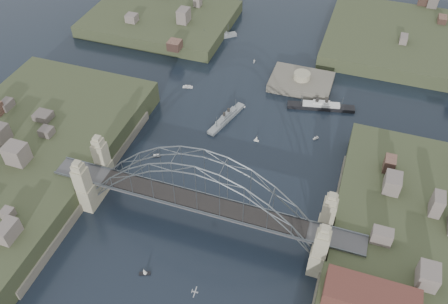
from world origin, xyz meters
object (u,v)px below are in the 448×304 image
Objects in this scene: bridge at (201,192)px; naval_cruiser_far at (216,37)px; naval_cruiser_near at (226,118)px; ocean_liner at (321,106)px; fort_island at (301,86)px; wharf_shed at (371,297)px.

naval_cruiser_far is (-28.08, 90.91, -11.41)m from bridge.
naval_cruiser_far is at bearing 113.06° from naval_cruiser_near.
naval_cruiser_far reaches higher than naval_cruiser_near.
fort_island is at bearing 130.23° from ocean_liner.
naval_cruiser_far is (-20.58, 48.34, 0.05)m from naval_cruiser_near.
naval_cruiser_far is 0.65× the size of ocean_liner.
naval_cruiser_far reaches higher than fort_island.
bridge is 3.82× the size of fort_island.
naval_cruiser_far reaches higher than ocean_liner.
bridge is 5.63× the size of naval_cruiser_far.
naval_cruiser_near is at bearing -125.41° from fort_island.
naval_cruiser_near is (-7.51, 42.56, -11.46)m from bridge.
wharf_shed reaches higher than fort_island.
fort_island is at bearing 80.27° from bridge.
wharf_shed is at bearing -17.65° from bridge.
naval_cruiser_near is (-51.51, 56.56, -9.14)m from wharf_shed.
fort_island is 33.69m from naval_cruiser_near.
naval_cruiser_far is 58.79m from ocean_liner.
bridge is at bearing -72.83° from naval_cruiser_far.
naval_cruiser_far is at bearing 147.14° from ocean_liner.
naval_cruiser_near is 33.17m from ocean_liner.
wharf_shed is at bearing -55.51° from naval_cruiser_far.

